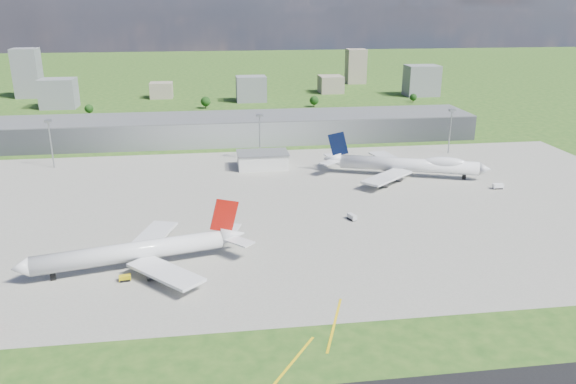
{
  "coord_description": "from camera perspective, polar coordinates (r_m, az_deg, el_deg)",
  "views": [
    {
      "loc": [
        -16.06,
        -186.03,
        84.06
      ],
      "look_at": [
        14.22,
        32.22,
        9.0
      ],
      "focal_mm": 35.0,
      "sensor_mm": 36.0,
      "label": 1
    }
  ],
  "objects": [
    {
      "name": "tree_e",
      "position": [
        475.52,
        2.67,
        9.28
      ],
      "size": [
        7.65,
        7.65,
        9.35
      ],
      "color": "#382314",
      "rests_on": "ground"
    },
    {
      "name": "airliner_blue_quad",
      "position": [
        288.95,
        12.11,
        2.71
      ],
      "size": [
        79.9,
        61.09,
        21.58
      ],
      "rotation": [
        0.0,
        0.0,
        -0.34
      ],
      "color": "silver",
      "rests_on": "ground"
    },
    {
      "name": "mast_center",
      "position": [
        309.35,
        -2.9,
        6.4
      ],
      "size": [
        3.5,
        2.0,
        25.9
      ],
      "color": "gray",
      "rests_on": "ground"
    },
    {
      "name": "apron",
      "position": [
        242.54,
        -1.24,
        -1.46
      ],
      "size": [
        360.0,
        190.0,
        0.08
      ],
      "primitive_type": "cube",
      "color": "gray",
      "rests_on": "ground"
    },
    {
      "name": "tree_c",
      "position": [
        472.56,
        -8.37,
        9.09
      ],
      "size": [
        8.1,
        8.1,
        9.9
      ],
      "color": "#382314",
      "rests_on": "ground"
    },
    {
      "name": "airliner_red_twin",
      "position": [
        193.11,
        -14.87,
        -5.87
      ],
      "size": [
        74.41,
        57.09,
        20.61
      ],
      "rotation": [
        0.0,
        0.0,
        3.37
      ],
      "color": "silver",
      "rests_on": "ground"
    },
    {
      "name": "van_white_far",
      "position": [
        282.54,
        20.55,
        0.54
      ],
      "size": [
        4.9,
        2.46,
        2.51
      ],
      "rotation": [
        0.0,
        0.0,
        -0.02
      ],
      "color": "white",
      "rests_on": "ground"
    },
    {
      "name": "bldg_e",
      "position": [
        547.18,
        13.42,
        10.96
      ],
      "size": [
        30.0,
        22.0,
        28.0
      ],
      "primitive_type": "cube",
      "color": "slate",
      "rests_on": "ground"
    },
    {
      "name": "tree_far_e",
      "position": [
        509.11,
        12.61,
        9.38
      ],
      "size": [
        6.3,
        6.3,
        7.7
      ],
      "color": "#382314",
      "rests_on": "ground"
    },
    {
      "name": "mast_west",
      "position": [
        319.48,
        -23.04,
        5.32
      ],
      "size": [
        3.5,
        2.0,
        25.9
      ],
      "color": "gray",
      "rests_on": "ground"
    },
    {
      "name": "tug_yellow",
      "position": [
        186.86,
        -16.24,
        -8.41
      ],
      "size": [
        3.95,
        2.64,
        1.82
      ],
      "rotation": [
        0.0,
        0.0,
        0.15
      ],
      "color": "#BCA70B",
      "rests_on": "ground"
    },
    {
      "name": "bldg_cw",
      "position": [
        533.45,
        -12.74,
        10.05
      ],
      "size": [
        20.0,
        18.0,
        14.0
      ],
      "primitive_type": "cube",
      "color": "gray",
      "rests_on": "ground"
    },
    {
      "name": "bldg_w",
      "position": [
        506.73,
        -22.27,
        9.26
      ],
      "size": [
        28.0,
        22.0,
        24.0
      ],
      "primitive_type": "cube",
      "color": "slate",
      "rests_on": "ground"
    },
    {
      "name": "terminal",
      "position": [
        359.64,
        -5.19,
        6.44
      ],
      "size": [
        300.0,
        42.0,
        15.0
      ],
      "primitive_type": "cube",
      "color": "gray",
      "rests_on": "ground"
    },
    {
      "name": "ops_building",
      "position": [
        298.16,
        -2.6,
        3.22
      ],
      "size": [
        26.0,
        16.0,
        8.0
      ],
      "primitive_type": "cube",
      "color": "silver",
      "rests_on": "ground"
    },
    {
      "name": "bldg_tall_e",
      "position": [
        619.65,
        6.9,
        12.56
      ],
      "size": [
        20.0,
        18.0,
        36.0
      ],
      "primitive_type": "cube",
      "color": "gray",
      "rests_on": "ground"
    },
    {
      "name": "bldg_c",
      "position": [
        502.67,
        -3.76,
        10.42
      ],
      "size": [
        26.0,
        20.0,
        22.0
      ],
      "primitive_type": "cube",
      "color": "slate",
      "rests_on": "ground"
    },
    {
      "name": "mast_east",
      "position": [
        336.95,
        16.21,
        6.71
      ],
      "size": [
        3.5,
        2.0,
        25.9
      ],
      "color": "gray",
      "rests_on": "ground"
    },
    {
      "name": "bldg_ce",
      "position": [
        553.7,
        4.36,
        10.86
      ],
      "size": [
        22.0,
        24.0,
        16.0
      ],
      "primitive_type": "cube",
      "color": "gray",
      "rests_on": "ground"
    },
    {
      "name": "bldg_tall_w",
      "position": [
        573.47,
        -24.94,
        10.9
      ],
      "size": [
        22.0,
        20.0,
        44.0
      ],
      "primitive_type": "cube",
      "color": "slate",
      "rests_on": "ground"
    },
    {
      "name": "ground",
      "position": [
        346.75,
        -5.02,
        4.71
      ],
      "size": [
        1400.0,
        1400.0,
        0.0
      ],
      "primitive_type": "plane",
      "color": "#254C18",
      "rests_on": "ground"
    },
    {
      "name": "van_white_near",
      "position": [
        228.72,
        6.51,
        -2.56
      ],
      "size": [
        3.45,
        4.94,
        2.34
      ],
      "rotation": [
        0.0,
        0.0,
        1.93
      ],
      "color": "silver",
      "rests_on": "ground"
    },
    {
      "name": "tree_w",
      "position": [
        467.46,
        -19.57,
        7.98
      ],
      "size": [
        6.75,
        6.75,
        8.25
      ],
      "color": "#382314",
      "rests_on": "ground"
    }
  ]
}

